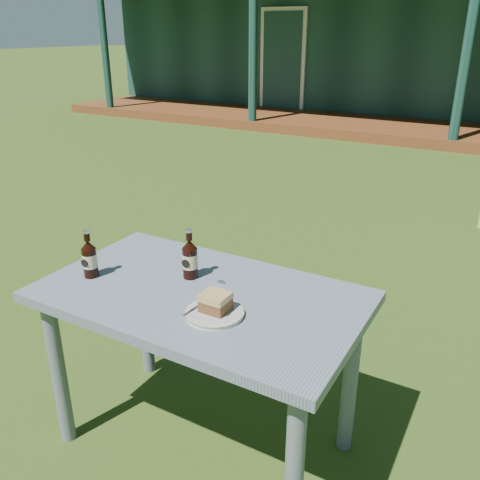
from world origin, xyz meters
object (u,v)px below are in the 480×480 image
Objects in this scene: cola_bottle_far at (89,258)px; cake_slice at (216,302)px; plate at (215,313)px; cola_bottle_near at (190,259)px; cafe_table at (201,315)px.

cake_slice is at bearing 0.35° from cola_bottle_far.
plate is 0.04m from cake_slice.
cola_bottle_near is (-0.23, 0.18, 0.04)m from cake_slice.
cola_bottle_far is (-0.44, -0.10, 0.18)m from cafe_table.
cafe_table is at bearing -39.73° from cola_bottle_near.
plate is 0.31m from cola_bottle_near.
cafe_table is 5.88× the size of plate.
plate is 0.58m from cola_bottle_far.
cola_bottle_near reaches higher than cake_slice.
cake_slice is 0.46× the size of cola_bottle_near.
cola_bottle_near is at bearing 140.41° from plate.
cola_bottle_far reaches higher than cafe_table.
cake_slice reaches higher than cafe_table.
plate is 1.06× the size of cola_bottle_far.
cafe_table is 5.96× the size of cola_bottle_near.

